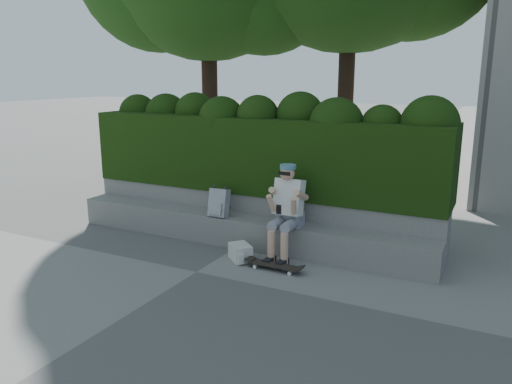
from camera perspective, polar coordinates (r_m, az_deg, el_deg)
The scene contains 8 objects.
ground at distance 6.91m, azimuth -6.82°, elevation -9.07°, with size 80.00×80.00×0.00m, color slate.
bench_ledge at distance 7.83m, azimuth -1.78°, elevation -4.48°, with size 6.00×0.45×0.45m, color gray.
planter_wall at distance 8.19m, azimuth -0.19°, elevation -2.58°, with size 6.00×0.50×0.75m, color gray.
hedge at distance 8.17m, azimuth 0.52°, elevation 4.40°, with size 6.00×1.00×1.20m, color black.
person at distance 7.16m, azimuth 3.57°, elevation -1.82°, with size 0.40×0.76×1.38m.
skateboard at distance 6.91m, azimuth 2.12°, elevation -8.37°, with size 0.75×0.20×0.08m.
backpack_plaid at distance 7.78m, azimuth -4.25°, elevation -1.24°, with size 0.30×0.16×0.43m, color silver.
backpack_ground at distance 7.25m, azimuth -1.80°, elevation -6.89°, with size 0.36×0.25×0.23m, color beige.
Camera 1 is at (3.60, -5.28, 2.62)m, focal length 35.00 mm.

